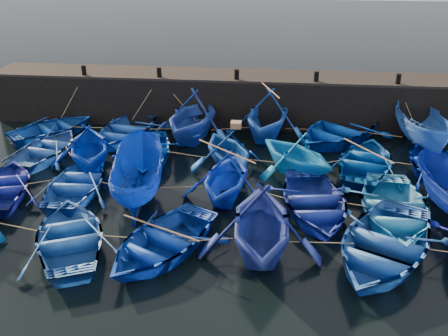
# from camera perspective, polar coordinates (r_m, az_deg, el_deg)

# --- Properties ---
(ground) EXTENTS (120.00, 120.00, 0.00)m
(ground) POSITION_cam_1_polar(r_m,az_deg,el_deg) (18.08, -1.02, -6.45)
(ground) COLOR black
(ground) RESTS_ON ground
(quay_wall) EXTENTS (26.00, 2.50, 2.50)m
(quay_wall) POSITION_cam_1_polar(r_m,az_deg,el_deg) (27.05, 1.57, 7.85)
(quay_wall) COLOR black
(quay_wall) RESTS_ON ground
(quay_top) EXTENTS (26.00, 2.50, 0.12)m
(quay_top) POSITION_cam_1_polar(r_m,az_deg,el_deg) (26.67, 1.60, 10.53)
(quay_top) COLOR black
(quay_top) RESTS_ON quay_wall
(bollard_0) EXTENTS (0.24, 0.24, 0.50)m
(bollard_0) POSITION_cam_1_polar(r_m,az_deg,el_deg) (27.48, -15.72, 10.72)
(bollard_0) COLOR black
(bollard_0) RESTS_ON quay_top
(bollard_1) EXTENTS (0.24, 0.24, 0.50)m
(bollard_1) POSITION_cam_1_polar(r_m,az_deg,el_deg) (26.31, -7.42, 10.80)
(bollard_1) COLOR black
(bollard_1) RESTS_ON quay_top
(bollard_2) EXTENTS (0.24, 0.24, 0.50)m
(bollard_2) POSITION_cam_1_polar(r_m,az_deg,el_deg) (25.72, 1.46, 10.65)
(bollard_2) COLOR black
(bollard_2) RESTS_ON quay_top
(bollard_3) EXTENTS (0.24, 0.24, 0.50)m
(bollard_3) POSITION_cam_1_polar(r_m,az_deg,el_deg) (25.74, 10.51, 10.24)
(bollard_3) COLOR black
(bollard_3) RESTS_ON quay_top
(bollard_4) EXTENTS (0.24, 0.24, 0.50)m
(bollard_4) POSITION_cam_1_polar(r_m,az_deg,el_deg) (26.38, 19.31, 9.60)
(bollard_4) COLOR black
(bollard_4) RESTS_ON quay_top
(boat_0) EXTENTS (5.25, 5.32, 0.90)m
(boat_0) POSITION_cam_1_polar(r_m,az_deg,el_deg) (26.73, -19.04, 4.34)
(boat_0) COLOR #0D4299
(boat_0) RESTS_ON ground
(boat_1) EXTENTS (4.39, 5.49, 1.02)m
(boat_1) POSITION_cam_1_polar(r_m,az_deg,el_deg) (25.44, -11.16, 4.36)
(boat_1) COLOR blue
(boat_1) RESTS_ON ground
(boat_2) EXTENTS (5.13, 5.65, 2.57)m
(boat_2) POSITION_cam_1_polar(r_m,az_deg,el_deg) (24.62, -3.63, 6.01)
(boat_2) COLOR #1F4199
(boat_2) RESTS_ON ground
(boat_3) EXTENTS (4.86, 5.41, 2.54)m
(boat_3) POSITION_cam_1_polar(r_m,az_deg,el_deg) (24.87, 5.03, 6.14)
(boat_3) COLOR blue
(boat_3) RESTS_ON ground
(boat_4) EXTENTS (6.63, 6.82, 1.15)m
(boat_4) POSITION_cam_1_polar(r_m,az_deg,el_deg) (25.33, 12.99, 4.26)
(boat_4) COLOR #0438A3
(boat_4) RESTS_ON ground
(boat_5) EXTENTS (2.59, 5.46, 2.04)m
(boat_5) POSITION_cam_1_polar(r_m,az_deg,el_deg) (25.48, 21.88, 4.19)
(boat_5) COLOR #2B59A6
(boat_5) RESTS_ON ground
(boat_6) EXTENTS (3.77, 4.72, 0.88)m
(boat_6) POSITION_cam_1_polar(r_m,az_deg,el_deg) (24.37, -19.54, 2.14)
(boat_6) COLOR #265191
(boat_6) RESTS_ON ground
(boat_7) EXTENTS (4.76, 5.11, 2.18)m
(boat_7) POSITION_cam_1_polar(r_m,az_deg,el_deg) (22.42, -15.14, 2.51)
(boat_7) COLOR #0029A3
(boat_7) RESTS_ON ground
(boat_8) EXTENTS (3.79, 4.88, 0.93)m
(boat_8) POSITION_cam_1_polar(r_m,az_deg,el_deg) (22.74, -8.77, 1.76)
(boat_8) COLOR #0341B0
(boat_8) RESTS_ON ground
(boat_9) EXTENTS (4.68, 4.91, 2.01)m
(boat_9) POSITION_cam_1_polar(r_m,az_deg,el_deg) (21.49, 0.55, 2.18)
(boat_9) COLOR navy
(boat_9) RESTS_ON ground
(boat_10) EXTENTS (5.12, 5.13, 2.05)m
(boat_10) POSITION_cam_1_polar(r_m,az_deg,el_deg) (21.29, 8.33, 1.70)
(boat_10) COLOR blue
(boat_10) RESTS_ON ground
(boat_11) EXTENTS (4.66, 5.59, 1.00)m
(boat_11) POSITION_cam_1_polar(r_m,az_deg,el_deg) (22.40, 15.95, 0.72)
(boat_11) COLOR navy
(boat_11) RESTS_ON ground
(boat_12) EXTENTS (4.36, 5.64, 1.08)m
(boat_12) POSITION_cam_1_polar(r_m,az_deg,el_deg) (22.87, 23.64, 0.10)
(boat_12) COLOR #032596
(boat_12) RESTS_ON ground
(boat_13) EXTENTS (4.06, 4.91, 0.88)m
(boat_13) POSITION_cam_1_polar(r_m,az_deg,el_deg) (21.51, -23.78, -1.86)
(boat_13) COLOR navy
(boat_13) RESTS_ON ground
(boat_14) EXTENTS (3.28, 4.50, 0.92)m
(boat_14) POSITION_cam_1_polar(r_m,az_deg,el_deg) (20.73, -16.39, -1.60)
(boat_14) COLOR #1E4FB2
(boat_14) RESTS_ON ground
(boat_15) EXTENTS (2.70, 5.37, 1.99)m
(boat_15) POSITION_cam_1_polar(r_m,az_deg,el_deg) (19.48, -9.94, -0.95)
(boat_15) COLOR #062F9D
(boat_15) RESTS_ON ground
(boat_16) EXTENTS (3.85, 4.32, 2.07)m
(boat_16) POSITION_cam_1_polar(r_m,az_deg,el_deg) (19.11, 0.24, -0.96)
(boat_16) COLOR #0E34D2
(boat_16) RESTS_ON ground
(boat_17) EXTENTS (4.14, 5.35, 1.02)m
(boat_17) POSITION_cam_1_polar(r_m,az_deg,el_deg) (18.75, 10.24, -3.79)
(boat_17) COLOR navy
(boat_17) RESTS_ON ground
(boat_18) EXTENTS (4.00, 5.37, 1.07)m
(boat_18) POSITION_cam_1_polar(r_m,az_deg,el_deg) (19.00, 18.81, -4.38)
(boat_18) COLOR #2779C4
(boat_18) RESTS_ON ground
(boat_21) EXTENTS (4.88, 5.58, 0.97)m
(boat_21) POSITION_cam_1_polar(r_m,az_deg,el_deg) (17.37, -17.12, -7.38)
(boat_21) COLOR #21559E
(boat_21) RESTS_ON ground
(boat_22) EXTENTS (5.11, 5.68, 0.97)m
(boat_22) POSITION_cam_1_polar(r_m,az_deg,el_deg) (16.47, -7.22, -8.29)
(boat_22) COLOR #0B3598
(boat_22) RESTS_ON ground
(boat_23) EXTENTS (4.21, 4.83, 2.45)m
(boat_23) POSITION_cam_1_polar(r_m,az_deg,el_deg) (15.94, 4.25, -6.21)
(boat_23) COLOR navy
(boat_23) RESTS_ON ground
(boat_24) EXTENTS (6.02, 6.73, 1.15)m
(boat_24) POSITION_cam_1_polar(r_m,az_deg,el_deg) (16.81, 17.73, -8.31)
(boat_24) COLOR #1C4D98
(boat_24) RESTS_ON ground
(wooden_crate) EXTENTS (0.44, 0.43, 0.26)m
(wooden_crate) POSITION_cam_1_polar(r_m,az_deg,el_deg) (21.03, 1.38, 4.97)
(wooden_crate) COLOR olive
(wooden_crate) RESTS_ON boat_9
(mooring_ropes) EXTENTS (18.27, 11.47, 2.10)m
(mooring_ropes) POSITION_cam_1_polar(r_m,az_deg,el_deg) (22.19, -0.06, 2.63)
(mooring_ropes) COLOR tan
(mooring_ropes) RESTS_ON ground
(loose_oars) EXTENTS (9.82, 12.28, 1.63)m
(loose_oars) POSITION_cam_1_polar(r_m,az_deg,el_deg) (20.07, 4.55, 2.36)
(loose_oars) COLOR #99724C
(loose_oars) RESTS_ON ground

